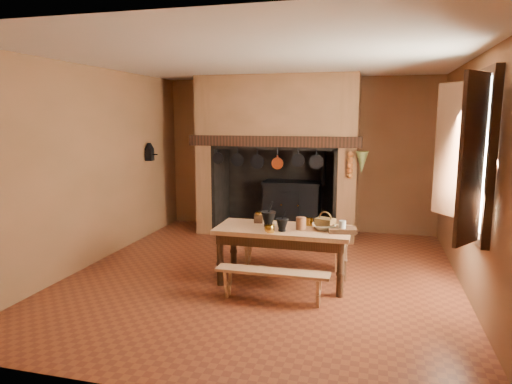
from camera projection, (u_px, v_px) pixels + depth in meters
floor at (263, 276)px, 6.08m from camera, size 5.50×5.50×0.00m
ceiling at (264, 59)px, 5.63m from camera, size 5.50×5.50×0.00m
back_wall at (298, 155)px, 8.48m from camera, size 5.00×0.02×2.80m
wall_left at (93, 166)px, 6.48m from camera, size 0.02×5.50×2.80m
wall_right at (475, 178)px, 5.23m from camera, size 0.02×5.50×2.80m
wall_front at (171, 216)px, 3.23m from camera, size 5.00×0.02×2.80m
chimney_breast at (278, 133)px, 8.07m from camera, size 2.95×0.96×2.80m
iron_range at (293, 206)px, 8.35m from camera, size 1.12×0.55×1.60m
hearth_pans at (237, 226)px, 8.45m from camera, size 0.51×0.62×0.20m
hanging_pans at (269, 161)px, 7.67m from camera, size 1.92×0.29×0.27m
onion_string at (350, 165)px, 7.32m from camera, size 0.12×0.10×0.46m
herb_bunch at (362, 162)px, 7.27m from camera, size 0.20×0.20×0.35m
window at (469, 155)px, 4.83m from camera, size 0.39×1.75×1.76m
wall_coffee_mill at (149, 151)px, 7.92m from camera, size 0.23×0.16×0.31m
work_table at (283, 237)px, 5.73m from camera, size 1.67×0.74×0.72m
bench_front at (272, 278)px, 5.20m from camera, size 1.31×0.23×0.37m
bench_back at (292, 245)px, 6.38m from camera, size 1.55×0.27×0.44m
mortar_large at (269, 218)px, 5.75m from camera, size 0.19×0.19×0.33m
mortar_small at (282, 224)px, 5.52m from camera, size 0.16×0.16×0.27m
coffee_grinder at (259, 218)px, 5.98m from camera, size 0.16×0.13×0.17m
brass_mug_a at (271, 228)px, 5.47m from camera, size 0.11×0.11×0.10m
brass_mug_b at (310, 222)px, 5.82m from camera, size 0.10×0.10×0.10m
mixing_bowl at (324, 227)px, 5.61m from camera, size 0.35×0.35×0.07m
stoneware_crock at (301, 223)px, 5.60m from camera, size 0.15×0.15×0.16m
glass_jar at (342, 227)px, 5.45m from camera, size 0.10×0.10×0.15m
wicker_basket at (325, 223)px, 5.68m from camera, size 0.27×0.23×0.21m
wooden_tray at (342, 230)px, 5.48m from camera, size 0.37×0.29×0.06m
brass_cup at (269, 229)px, 5.45m from camera, size 0.13×0.13×0.09m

